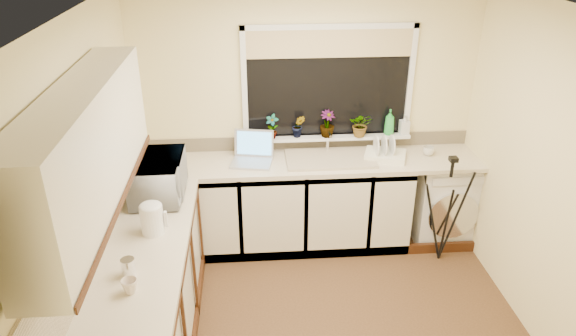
{
  "coord_description": "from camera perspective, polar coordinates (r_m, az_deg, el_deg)",
  "views": [
    {
      "loc": [
        -0.53,
        -3.17,
        2.98
      ],
      "look_at": [
        -0.24,
        0.55,
        1.15
      ],
      "focal_mm": 32.59,
      "sensor_mm": 36.0,
      "label": 1
    }
  ],
  "objects": [
    {
      "name": "plant_a",
      "position": [
        4.92,
        -1.73,
        4.52
      ],
      "size": [
        0.15,
        0.13,
        0.24
      ],
      "primitive_type": "imported",
      "rotation": [
        0.0,
        0.0,
        -0.4
      ],
      "color": "#999999",
      "rests_on": "windowsill"
    },
    {
      "name": "washing_machine",
      "position": [
        5.44,
        16.52,
        -3.19
      ],
      "size": [
        0.59,
        0.57,
        0.83
      ],
      "primitive_type": "cube",
      "rotation": [
        0.0,
        0.0,
        -0.01
      ],
      "color": "white",
      "rests_on": "floor"
    },
    {
      "name": "sink",
      "position": [
        4.89,
        4.61,
        1.03
      ],
      "size": [
        0.82,
        0.46,
        0.03
      ],
      "primitive_type": "cube",
      "color": "tan",
      "rests_on": "worktop_back"
    },
    {
      "name": "windowsill",
      "position": [
        5.05,
        4.27,
        3.39
      ],
      "size": [
        1.6,
        0.14,
        0.03
      ],
      "primitive_type": "cube",
      "color": "white",
      "rests_on": "wall_back"
    },
    {
      "name": "soap_bottle_green",
      "position": [
        5.11,
        11.02,
        4.94
      ],
      "size": [
        0.12,
        0.12,
        0.25
      ],
      "primitive_type": "imported",
      "rotation": [
        0.0,
        0.0,
        -0.23
      ],
      "color": "green",
      "rests_on": "windowsill"
    },
    {
      "name": "upper_cabinet",
      "position": [
        3.1,
        -21.11,
        1.92
      ],
      "size": [
        0.28,
        1.9,
        0.7
      ],
      "primitive_type": "cube",
      "color": "silver",
      "rests_on": "wall_left"
    },
    {
      "name": "kettle",
      "position": [
        3.87,
        -14.6,
        -5.46
      ],
      "size": [
        0.16,
        0.16,
        0.22
      ],
      "primitive_type": "cylinder",
      "color": "white",
      "rests_on": "worktop_left"
    },
    {
      "name": "tripod",
      "position": [
        5.0,
        16.82,
        -4.42
      ],
      "size": [
        0.63,
        0.63,
        1.07
      ],
      "primitive_type": null,
      "rotation": [
        0.0,
        0.0,
        0.26
      ],
      "color": "black",
      "rests_on": "floor"
    },
    {
      "name": "plant_b",
      "position": [
        4.96,
        1.15,
        4.6
      ],
      "size": [
        0.13,
        0.11,
        0.22
      ],
      "primitive_type": "imported",
      "rotation": [
        0.0,
        0.0,
        -0.1
      ],
      "color": "#999999",
      "rests_on": "windowsill"
    },
    {
      "name": "window_blind",
      "position": [
        4.8,
        4.58,
        13.37
      ],
      "size": [
        1.5,
        0.02,
        0.25
      ],
      "primitive_type": "cube",
      "color": "tan",
      "rests_on": "wall_back"
    },
    {
      "name": "faucet",
      "position": [
        5.01,
        4.35,
        3.01
      ],
      "size": [
        0.03,
        0.03,
        0.24
      ],
      "primitive_type": "cylinder",
      "color": "silver",
      "rests_on": "worktop_back"
    },
    {
      "name": "soap_bottle_clear",
      "position": [
        5.16,
        12.59,
        4.7
      ],
      "size": [
        0.09,
        0.09,
        0.19
      ],
      "primitive_type": "imported",
      "rotation": [
        0.0,
        0.0,
        0.05
      ],
      "color": "#999999",
      "rests_on": "windowsill"
    },
    {
      "name": "window_glass",
      "position": [
        4.92,
        4.38,
        9.18
      ],
      "size": [
        1.5,
        0.02,
        1.0
      ],
      "primitive_type": "cube",
      "color": "black",
      "rests_on": "wall_back"
    },
    {
      "name": "base_cabinet_back",
      "position": [
        5.06,
        -1.48,
        -4.12
      ],
      "size": [
        2.55,
        0.6,
        0.86
      ],
      "primitive_type": "cube",
      "color": "silver",
      "rests_on": "floor"
    },
    {
      "name": "laptop",
      "position": [
        4.84,
        -3.88,
        1.57
      ],
      "size": [
        0.42,
        0.38,
        0.27
      ],
      "rotation": [
        0.0,
        0.0,
        -0.19
      ],
      "color": "#ABAAB3",
      "rests_on": "worktop_back"
    },
    {
      "name": "steel_jar",
      "position": [
        3.51,
        -17.01,
        -10.32
      ],
      "size": [
        0.09,
        0.09,
        0.12
      ],
      "primitive_type": "cylinder",
      "color": "silver",
      "rests_on": "worktop_left"
    },
    {
      "name": "wall_back",
      "position": [
        5.02,
        1.96,
        5.64
      ],
      "size": [
        3.2,
        0.0,
        3.2
      ],
      "primitive_type": "plane",
      "rotation": [
        1.57,
        0.0,
        0.0
      ],
      "color": "#F9E7A6",
      "rests_on": "ground"
    },
    {
      "name": "cup_left",
      "position": [
        3.38,
        -16.87,
        -12.23
      ],
      "size": [
        0.12,
        0.12,
        0.09
      ],
      "primitive_type": "imported",
      "rotation": [
        0.0,
        0.0,
        0.22
      ],
      "color": "beige",
      "rests_on": "worktop_left"
    },
    {
      "name": "floor",
      "position": [
        4.38,
        3.91,
        -16.79
      ],
      "size": [
        3.2,
        3.2,
        0.0
      ],
      "primitive_type": "plane",
      "color": "brown",
      "rests_on": "ground"
    },
    {
      "name": "ceiling",
      "position": [
        3.26,
        5.26,
        16.66
      ],
      "size": [
        3.2,
        3.2,
        0.0
      ],
      "primitive_type": "plane",
      "rotation": [
        3.14,
        0.0,
        0.0
      ],
      "color": "white",
      "rests_on": "ground"
    },
    {
      "name": "wall_right",
      "position": [
        4.2,
        26.6,
        -1.53
      ],
      "size": [
        0.0,
        3.0,
        3.0
      ],
      "primitive_type": "plane",
      "rotation": [
        1.57,
        0.0,
        -1.57
      ],
      "color": "#F9E7A6",
      "rests_on": "ground"
    },
    {
      "name": "microwave",
      "position": [
        4.32,
        -13.98,
        -1.01
      ],
      "size": [
        0.4,
        0.59,
        0.33
      ],
      "primitive_type": "imported",
      "rotation": [
        0.0,
        0.0,
        1.57
      ],
      "color": "white",
      "rests_on": "worktop_left"
    },
    {
      "name": "splashback_back",
      "position": [
        5.1,
        1.93,
        2.91
      ],
      "size": [
        3.2,
        0.02,
        0.14
      ],
      "primitive_type": "cube",
      "color": "beige",
      "rests_on": "wall_back"
    },
    {
      "name": "worktop_left",
      "position": [
        3.64,
        -16.02,
        -10.32
      ],
      "size": [
        0.6,
        2.4,
        0.04
      ],
      "primitive_type": "cube",
      "color": "beige",
      "rests_on": "base_cabinet_left"
    },
    {
      "name": "base_cabinet_left",
      "position": [
        3.91,
        -15.19,
        -15.64
      ],
      "size": [
        0.54,
        2.4,
        0.86
      ],
      "primitive_type": "cube",
      "color": "silver",
      "rests_on": "floor"
    },
    {
      "name": "dish_rack",
      "position": [
        4.99,
        10.55,
        1.36
      ],
      "size": [
        0.44,
        0.38,
        0.06
      ],
      "primitive_type": "cube",
      "rotation": [
        0.0,
        0.0,
        -0.32
      ],
      "color": "white",
      "rests_on": "worktop_back"
    },
    {
      "name": "wall_left",
      "position": [
        3.78,
        -20.33,
        -3.34
      ],
      "size": [
        0.0,
        3.0,
        3.0
      ],
      "primitive_type": "plane",
      "rotation": [
        1.57,
        0.0,
        1.57
      ],
      "color": "#F9E7A6",
      "rests_on": "ground"
    },
    {
      "name": "worktop_back",
      "position": [
        4.88,
        2.28,
        0.61
      ],
      "size": [
        3.2,
        0.6,
        0.04
      ],
      "primitive_type": "cube",
      "color": "beige",
      "rests_on": "base_cabinet_back"
    },
    {
      "name": "splashback_left",
      "position": [
        3.58,
        -21.05,
        -7.09
      ],
      "size": [
        0.02,
        2.4,
        0.45
      ],
      "primitive_type": "cube",
      "color": "beige",
      "rests_on": "wall_left"
    },
    {
      "name": "plant_d",
      "position": [
        5.02,
        7.96,
        4.71
      ],
      "size": [
        0.25,
        0.23,
        0.24
      ],
      "primitive_type": "imported",
      "rotation": [
        0.0,
        0.0,
        -0.25
      ],
      "color": "#999999",
      "rests_on": "windowsill"
    },
    {
      "name": "cup_back",
      "position": [
        5.13,
        15.08,
        1.8
      ],
      "size": [
        0.13,
        0.13,
        0.09
      ],
      "primitive_type": "imported",
      "rotation": [
        0.0,
        0.0,
        -0.28
      ],
      "color": "silver",
      "rests_on": "worktop_back"
    },
    {
      "name": "plant_c",
      "position": [
        4.98,
        4.31,
        4.83
      ],
      "size": [
        0.18,
        0.18,
        0.25
      ],
      "primitive_type": "imported",
      "rotation": [
        0.0,
        0.0,
        0.29
      ],
      "color": "#999999",
      "rests_on": "windowsill"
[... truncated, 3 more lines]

